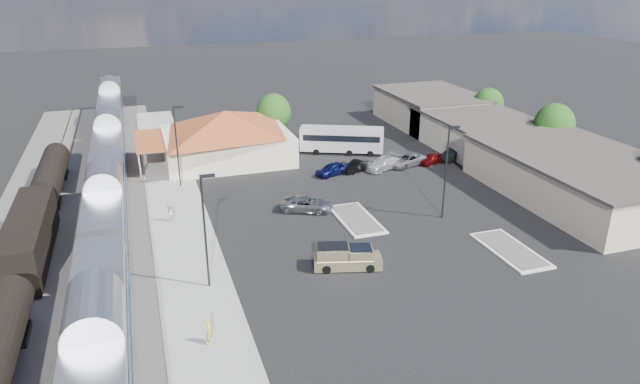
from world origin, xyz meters
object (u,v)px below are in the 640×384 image
object	(u,v)px
station_depot	(226,135)
suv	(307,204)
coach_bus	(342,139)
pickup_truck	(347,257)

from	to	relation	value
station_depot	suv	world-z (taller)	station_depot
suv	coach_bus	distance (m)	19.19
station_depot	suv	bearing A→B (deg)	-75.68
station_depot	suv	xyz separation A→B (m)	(4.71, -18.46, -2.42)
station_depot	suv	size ratio (longest dim) A/B	3.58
station_depot	pickup_truck	size ratio (longest dim) A/B	3.22
pickup_truck	station_depot	bearing A→B (deg)	23.84
station_depot	pickup_truck	distance (m)	30.70
pickup_truck	coach_bus	world-z (taller)	coach_bus
station_depot	pickup_truck	xyz separation A→B (m)	(4.47, -30.29, -2.25)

